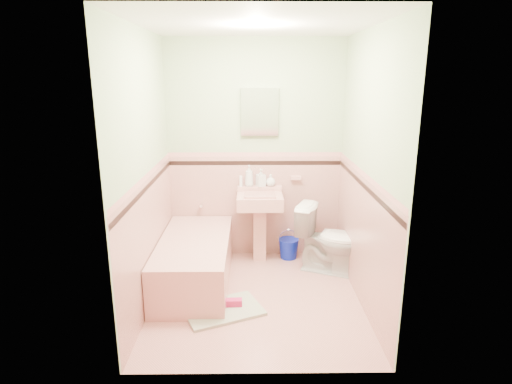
{
  "coord_description": "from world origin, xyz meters",
  "views": [
    {
      "loc": [
        -0.05,
        -3.75,
        2.08
      ],
      "look_at": [
        0.0,
        0.25,
        1.0
      ],
      "focal_mm": 30.01,
      "sensor_mm": 36.0,
      "label": 1
    }
  ],
  "objects_px": {
    "shoe": "(234,302)",
    "soap_bottle_mid": "(261,178)",
    "bathtub": "(195,262)",
    "bucket": "(289,248)",
    "sink": "(260,228)",
    "medicine_cabinet": "(260,112)",
    "soap_bottle_left": "(249,176)",
    "soap_bottle_right": "(271,180)",
    "toilet": "(331,239)"
  },
  "relations": [
    {
      "from": "soap_bottle_left",
      "to": "bucket",
      "type": "height_order",
      "value": "soap_bottle_left"
    },
    {
      "from": "soap_bottle_left",
      "to": "medicine_cabinet",
      "type": "bearing_deg",
      "value": 13.95
    },
    {
      "from": "sink",
      "to": "shoe",
      "type": "distance_m",
      "value": 1.14
    },
    {
      "from": "bathtub",
      "to": "soap_bottle_left",
      "type": "xyz_separation_m",
      "value": [
        0.56,
        0.71,
        0.75
      ]
    },
    {
      "from": "bathtub",
      "to": "shoe",
      "type": "xyz_separation_m",
      "value": [
        0.42,
        -0.52,
        -0.17
      ]
    },
    {
      "from": "sink",
      "to": "soap_bottle_mid",
      "type": "height_order",
      "value": "soap_bottle_mid"
    },
    {
      "from": "sink",
      "to": "toilet",
      "type": "relative_size",
      "value": 1.08
    },
    {
      "from": "soap_bottle_mid",
      "to": "shoe",
      "type": "relative_size",
      "value": 1.3
    },
    {
      "from": "sink",
      "to": "toilet",
      "type": "distance_m",
      "value": 0.81
    },
    {
      "from": "medicine_cabinet",
      "to": "soap_bottle_mid",
      "type": "height_order",
      "value": "medicine_cabinet"
    },
    {
      "from": "sink",
      "to": "toilet",
      "type": "bearing_deg",
      "value": -19.22
    },
    {
      "from": "medicine_cabinet",
      "to": "soap_bottle_left",
      "type": "relative_size",
      "value": 2.13
    },
    {
      "from": "bathtub",
      "to": "soap_bottle_mid",
      "type": "height_order",
      "value": "soap_bottle_mid"
    },
    {
      "from": "soap_bottle_right",
      "to": "toilet",
      "type": "xyz_separation_m",
      "value": [
        0.64,
        -0.45,
        -0.56
      ]
    },
    {
      "from": "soap_bottle_right",
      "to": "bucket",
      "type": "bearing_deg",
      "value": -23.64
    },
    {
      "from": "medicine_cabinet",
      "to": "soap_bottle_right",
      "type": "xyz_separation_m",
      "value": [
        0.13,
        -0.03,
        -0.77
      ]
    },
    {
      "from": "soap_bottle_mid",
      "to": "medicine_cabinet",
      "type": "bearing_deg",
      "value": 116.23
    },
    {
      "from": "bathtub",
      "to": "medicine_cabinet",
      "type": "bearing_deg",
      "value": 47.42
    },
    {
      "from": "bathtub",
      "to": "bucket",
      "type": "distance_m",
      "value": 1.2
    },
    {
      "from": "soap_bottle_right",
      "to": "bucket",
      "type": "height_order",
      "value": "soap_bottle_right"
    },
    {
      "from": "sink",
      "to": "soap_bottle_left",
      "type": "height_order",
      "value": "soap_bottle_left"
    },
    {
      "from": "sink",
      "to": "bucket",
      "type": "xyz_separation_m",
      "value": [
        0.34,
        0.09,
        -0.28
      ]
    },
    {
      "from": "soap_bottle_mid",
      "to": "toilet",
      "type": "distance_m",
      "value": 1.05
    },
    {
      "from": "soap_bottle_left",
      "to": "soap_bottle_mid",
      "type": "distance_m",
      "value": 0.14
    },
    {
      "from": "medicine_cabinet",
      "to": "sink",
      "type": "bearing_deg",
      "value": -90.0
    },
    {
      "from": "medicine_cabinet",
      "to": "soap_bottle_left",
      "type": "distance_m",
      "value": 0.73
    },
    {
      "from": "soap_bottle_mid",
      "to": "sink",
      "type": "bearing_deg",
      "value": -94.69
    },
    {
      "from": "toilet",
      "to": "shoe",
      "type": "relative_size",
      "value": 4.78
    },
    {
      "from": "soap_bottle_left",
      "to": "soap_bottle_right",
      "type": "distance_m",
      "value": 0.25
    },
    {
      "from": "toilet",
      "to": "soap_bottle_left",
      "type": "bearing_deg",
      "value": 86.37
    },
    {
      "from": "bathtub",
      "to": "soap_bottle_right",
      "type": "distance_m",
      "value": 1.28
    },
    {
      "from": "soap_bottle_mid",
      "to": "toilet",
      "type": "height_order",
      "value": "soap_bottle_mid"
    },
    {
      "from": "soap_bottle_right",
      "to": "shoe",
      "type": "xyz_separation_m",
      "value": [
        -0.39,
        -1.23,
        -0.87
      ]
    },
    {
      "from": "soap_bottle_left",
      "to": "soap_bottle_mid",
      "type": "xyz_separation_m",
      "value": [
        0.14,
        0.0,
        -0.02
      ]
    },
    {
      "from": "medicine_cabinet",
      "to": "toilet",
      "type": "xyz_separation_m",
      "value": [
        0.77,
        -0.48,
        -1.33
      ]
    },
    {
      "from": "shoe",
      "to": "soap_bottle_mid",
      "type": "bearing_deg",
      "value": 74.89
    },
    {
      "from": "bucket",
      "to": "shoe",
      "type": "xyz_separation_m",
      "value": [
        -0.61,
        -1.14,
        -0.06
      ]
    },
    {
      "from": "medicine_cabinet",
      "to": "bucket",
      "type": "height_order",
      "value": "medicine_cabinet"
    },
    {
      "from": "bathtub",
      "to": "soap_bottle_left",
      "type": "relative_size",
      "value": 6.14
    },
    {
      "from": "toilet",
      "to": "bathtub",
      "type": "bearing_deg",
      "value": 123.42
    },
    {
      "from": "sink",
      "to": "soap_bottle_mid",
      "type": "xyz_separation_m",
      "value": [
        0.01,
        0.18,
        0.56
      ]
    },
    {
      "from": "sink",
      "to": "medicine_cabinet",
      "type": "height_order",
      "value": "medicine_cabinet"
    },
    {
      "from": "soap_bottle_mid",
      "to": "soap_bottle_right",
      "type": "bearing_deg",
      "value": 0.0
    },
    {
      "from": "bathtub",
      "to": "soap_bottle_right",
      "type": "height_order",
      "value": "soap_bottle_right"
    },
    {
      "from": "soap_bottle_left",
      "to": "soap_bottle_right",
      "type": "height_order",
      "value": "soap_bottle_left"
    },
    {
      "from": "bathtub",
      "to": "soap_bottle_mid",
      "type": "relative_size",
      "value": 7.46
    },
    {
      "from": "soap_bottle_mid",
      "to": "bucket",
      "type": "relative_size",
      "value": 0.86
    },
    {
      "from": "toilet",
      "to": "sink",
      "type": "bearing_deg",
      "value": 93.9
    },
    {
      "from": "bathtub",
      "to": "soap_bottle_left",
      "type": "bearing_deg",
      "value": 51.77
    },
    {
      "from": "soap_bottle_mid",
      "to": "shoe",
      "type": "xyz_separation_m",
      "value": [
        -0.28,
        -1.23,
        -0.9
      ]
    }
  ]
}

